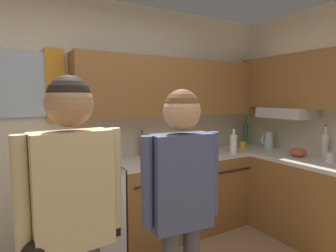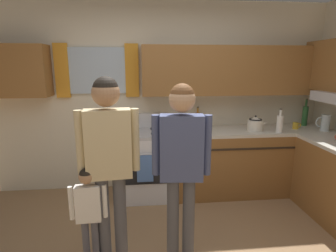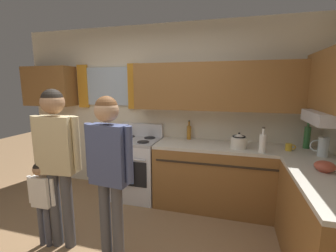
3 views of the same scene
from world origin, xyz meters
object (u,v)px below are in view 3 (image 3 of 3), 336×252
stove_oven (137,167)px  small_child (42,195)px  mug_mustard_yellow (289,147)px  stovetop_kettle (239,141)px  bottle_wine_green (307,137)px  bottle_milk_white (263,143)px  mixing_bowl (325,167)px  adult_holding_child (57,151)px  water_pitcher (322,147)px  bottle_oil_amber (189,132)px  adult_in_plaid (109,161)px

stove_oven → small_child: size_ratio=1.18×
mug_mustard_yellow → stovetop_kettle: bearing=-175.6°
stove_oven → stovetop_kettle: size_ratio=4.02×
bottle_wine_green → bottle_milk_white: (-0.57, -0.36, -0.03)m
mixing_bowl → small_child: size_ratio=0.20×
bottle_milk_white → adult_holding_child: bearing=-153.0°
stove_oven → bottle_milk_white: bearing=-7.4°
stove_oven → mixing_bowl: bearing=-18.2°
bottle_milk_white → stovetop_kettle: 0.30m
bottle_wine_green → adult_holding_child: 2.98m
bottle_milk_white → mug_mustard_yellow: size_ratio=2.60×
mug_mustard_yellow → adult_holding_child: (-2.38, -1.22, 0.11)m
stove_oven → adult_holding_child: adult_holding_child is taller
mug_mustard_yellow → water_pitcher: size_ratio=0.55×
stove_oven → bottle_oil_amber: bottle_oil_amber is taller
water_pitcher → adult_holding_child: bearing=-158.3°
adult_in_plaid → stove_oven: bearing=102.8°
mixing_bowl → mug_mustard_yellow: bearing=103.6°
water_pitcher → small_child: size_ratio=0.24×
stovetop_kettle → bottle_wine_green: bearing=15.8°
adult_holding_child → small_child: size_ratio=1.80×
adult_in_plaid → small_child: adult_in_plaid is taller
mug_mustard_yellow → small_child: size_ratio=0.13×
mug_mustard_yellow → adult_holding_child: size_ratio=0.07×
stovetop_kettle → water_pitcher: water_pitcher is taller
bottle_wine_green → small_child: 3.20m
bottle_milk_white → adult_in_plaid: bearing=-143.0°
bottle_wine_green → mug_mustard_yellow: 0.32m
water_pitcher → mixing_bowl: water_pitcher is taller
mug_mustard_yellow → stove_oven: bearing=178.5°
bottle_milk_white → adult_holding_child: 2.30m
stove_oven → bottle_wine_green: bottle_wine_green is taller
adult_holding_child → mug_mustard_yellow: bearing=27.1°
adult_in_plaid → water_pitcher: bearing=28.1°
stovetop_kettle → adult_holding_child: bearing=-146.7°
bottle_wine_green → mixing_bowl: bearing=-94.9°
bottle_milk_white → mug_mustard_yellow: 0.38m
bottle_oil_amber → water_pitcher: bearing=-14.8°
bottle_wine_green → bottle_milk_white: bottle_wine_green is taller
stove_oven → adult_in_plaid: bearing=-77.2°
stovetop_kettle → water_pitcher: (0.91, -0.10, 0.02)m
bottle_oil_amber → adult_holding_child: bearing=-125.6°
bottle_wine_green → adult_in_plaid: (-2.01, -1.45, -0.04)m
bottle_milk_white → bottle_oil_amber: bottle_milk_white is taller
mug_mustard_yellow → bottle_wine_green: bearing=38.5°
stove_oven → bottle_milk_white: bottle_milk_white is taller
bottle_oil_amber → adult_in_plaid: 1.61m
water_pitcher → adult_in_plaid: 2.36m
water_pitcher → adult_holding_child: (-2.69, -1.07, 0.04)m
mixing_bowl → stovetop_kettle: bearing=140.2°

